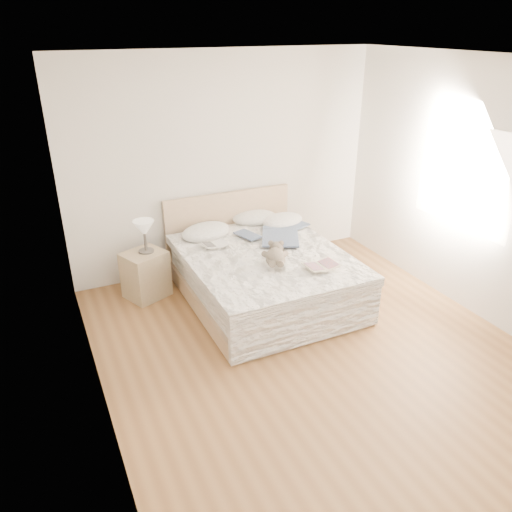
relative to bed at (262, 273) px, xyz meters
name	(u,v)px	position (x,y,z in m)	size (l,w,h in m)	color
floor	(314,350)	(0.00, -1.19, -0.31)	(4.00, 4.50, 0.00)	brown
ceiling	(331,59)	(0.00, -1.19, 2.39)	(4.00, 4.50, 0.00)	white
wall_back	(225,164)	(0.00, 1.06, 1.04)	(4.00, 0.02, 2.70)	silver
wall_left	(86,267)	(-2.00, -1.19, 1.04)	(0.02, 4.50, 2.70)	silver
wall_right	(486,194)	(2.00, -1.19, 1.04)	(0.02, 4.50, 2.70)	silver
window	(465,177)	(1.99, -0.89, 1.14)	(0.02, 1.30, 1.10)	white
bed	(262,273)	(0.00, 0.00, 0.00)	(1.72, 2.14, 1.00)	tan
nightstand	(146,275)	(-1.22, 0.60, -0.03)	(0.45, 0.40, 0.56)	tan
table_lamp	(144,230)	(-1.18, 0.61, 0.53)	(0.29, 0.29, 0.38)	#48443E
pillow_left	(206,232)	(-0.41, 0.71, 0.33)	(0.64, 0.45, 0.19)	white
pillow_middle	(255,218)	(0.33, 0.90, 0.33)	(0.60, 0.42, 0.18)	silver
pillow_right	(283,221)	(0.61, 0.64, 0.33)	(0.57, 0.40, 0.17)	white
blouse	(280,236)	(0.35, 0.22, 0.32)	(0.68, 0.72, 0.03)	#3B4A67
photo_book	(215,245)	(-0.45, 0.32, 0.32)	(0.29, 0.20, 0.02)	white
childrens_book	(321,266)	(0.37, -0.68, 0.32)	(0.36, 0.25, 0.02)	beige
teddy_bear	(275,262)	(-0.04, -0.41, 0.34)	(0.25, 0.35, 0.19)	#6A5E4F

